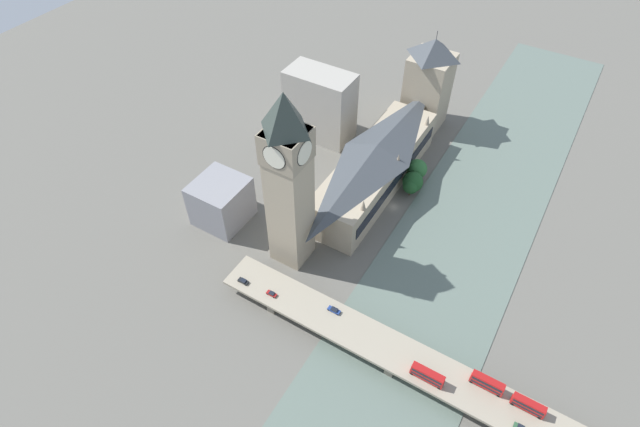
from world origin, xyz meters
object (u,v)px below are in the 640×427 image
(victoria_tower, at_px, (428,84))
(car_southbound_tail, at_px, (334,310))
(clock_tower, at_px, (288,179))
(double_decker_bus_rear, at_px, (428,375))
(car_southbound_mid, at_px, (272,294))
(parliament_hall, at_px, (375,166))
(double_decker_bus_mid, at_px, (487,383))
(road_bridge, at_px, (397,354))
(car_northbound_mid, at_px, (243,281))
(double_decker_bus_lead, at_px, (528,405))

(victoria_tower, distance_m, car_southbound_tail, 133.05)
(clock_tower, distance_m, double_decker_bus_rear, 80.79)
(car_southbound_tail, bearing_deg, victoria_tower, -81.06)
(clock_tower, height_order, car_southbound_mid, clock_tower)
(victoria_tower, xyz_separation_m, car_southbound_tail, (-20.51, 130.36, -16.94))
(double_decker_bus_rear, distance_m, car_southbound_mid, 62.07)
(clock_tower, relative_size, double_decker_bus_rear, 6.90)
(parliament_hall, distance_m, car_southbound_tail, 76.11)
(victoria_tower, bearing_deg, double_decker_bus_rear, 113.33)
(clock_tower, bearing_deg, double_decker_bus_mid, 167.92)
(road_bridge, relative_size, double_decker_bus_mid, 12.92)
(car_northbound_mid, bearing_deg, car_southbound_tail, -169.57)
(double_decker_bus_rear, height_order, car_southbound_tail, double_decker_bus_rear)
(double_decker_bus_rear, bearing_deg, car_northbound_mid, -0.08)
(road_bridge, xyz_separation_m, double_decker_bus_mid, (-29.41, -3.67, 4.00))
(double_decker_bus_rear, xyz_separation_m, car_southbound_mid, (62.02, -0.95, -2.10))
(clock_tower, distance_m, road_bridge, 71.48)
(parliament_hall, relative_size, car_southbound_mid, 21.56)
(parliament_hall, relative_size, clock_tower, 1.11)
(car_northbound_mid, bearing_deg, road_bridge, -176.74)
(road_bridge, height_order, double_decker_bus_lead, double_decker_bus_lead)
(car_southbound_mid, distance_m, car_southbound_tail, 24.11)
(double_decker_bus_rear, xyz_separation_m, car_southbound_tail, (38.61, -6.71, -1.98))
(road_bridge, relative_size, car_northbound_mid, 32.39)
(double_decker_bus_mid, bearing_deg, road_bridge, 7.11)
(parliament_hall, bearing_deg, car_southbound_mid, 87.85)
(clock_tower, relative_size, victoria_tower, 1.48)
(double_decker_bus_lead, height_order, car_southbound_mid, double_decker_bus_lead)
(double_decker_bus_lead, distance_m, car_southbound_mid, 92.85)
(double_decker_bus_rear, xyz_separation_m, car_northbound_mid, (74.51, -0.10, -2.09))
(road_bridge, xyz_separation_m, double_decker_bus_rear, (-12.01, 3.66, 3.97))
(parliament_hall, relative_size, double_decker_bus_lead, 8.38)
(parliament_hall, bearing_deg, double_decker_bus_lead, 140.90)
(clock_tower, bearing_deg, car_northbound_mid, 78.27)
(parliament_hall, relative_size, car_southbound_tail, 18.17)
(road_bridge, xyz_separation_m, car_southbound_mid, (50.01, 2.71, 1.87))
(clock_tower, bearing_deg, double_decker_bus_lead, 169.28)
(double_decker_bus_rear, bearing_deg, car_southbound_mid, -0.88)
(clock_tower, relative_size, road_bridge, 0.56)
(parliament_hall, height_order, car_northbound_mid, parliament_hall)
(victoria_tower, xyz_separation_m, double_decker_bus_mid, (-76.52, 129.74, -14.92))
(clock_tower, distance_m, double_decker_bus_mid, 94.39)
(car_northbound_mid, xyz_separation_m, car_southbound_tail, (-35.90, -6.61, 0.11))
(double_decker_bus_mid, height_order, double_decker_bus_rear, double_decker_bus_mid)
(double_decker_bus_rear, relative_size, car_southbound_tail, 2.36)
(car_southbound_mid, xyz_separation_m, car_southbound_tail, (-23.41, -5.76, 0.11))
(parliament_hall, distance_m, road_bridge, 89.82)
(car_southbound_mid, bearing_deg, parliament_hall, -92.15)
(double_decker_bus_mid, distance_m, car_northbound_mid, 92.22)
(double_decker_bus_mid, bearing_deg, parliament_hall, -43.49)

